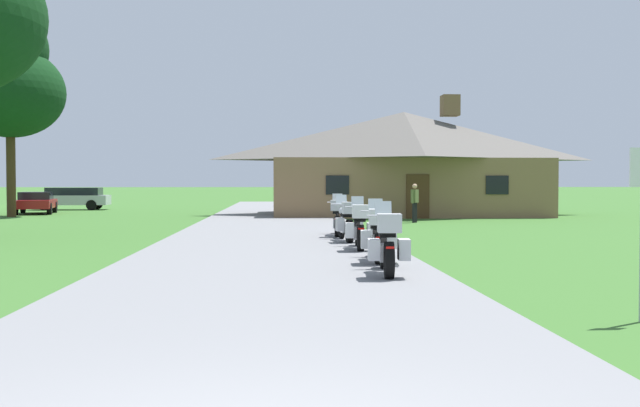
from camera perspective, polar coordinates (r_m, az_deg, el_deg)
ground_plane at (r=23.95m, az=-3.75°, el=-2.42°), size 500.00×500.00×0.00m
asphalt_driveway at (r=21.95m, az=-3.79°, el=-2.71°), size 6.40×80.00×0.06m
motorcycle_silver_nearest_to_camera at (r=12.73m, az=5.42°, el=-3.30°), size 0.81×2.08×1.30m
motorcycle_silver_second_in_row at (r=14.90m, az=4.66°, el=-2.57°), size 0.83×2.08×1.30m
motorcycle_black_third_in_row at (r=17.60m, az=3.20°, el=-1.91°), size 0.78×2.08×1.30m
motorcycle_silver_fourth_in_row at (r=19.98m, az=2.17°, el=-1.48°), size 0.79×2.08×1.30m
motorcycle_orange_farthest_in_row at (r=22.13m, az=1.40°, el=-1.15°), size 0.67×2.08×1.30m
stone_lodge at (r=37.71m, az=6.76°, el=3.33°), size 14.50×8.06×6.34m
bystander_olive_shirt_near_lodge at (r=30.58m, az=7.62°, el=0.21°), size 0.38×0.47×1.67m
tree_left_far at (r=39.01m, az=-23.68°, el=9.12°), size 5.34×5.34×10.37m
parked_silver_suv_far_left at (r=47.21m, az=-19.31°, el=0.46°), size 4.67×2.06×1.40m
parked_red_sedan_far_left at (r=41.95m, az=-21.89°, el=0.11°), size 2.62×4.48×1.20m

